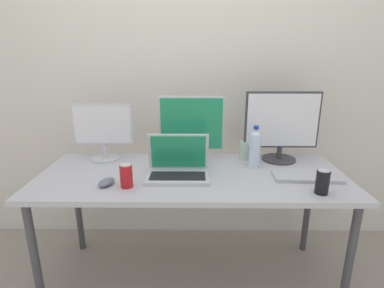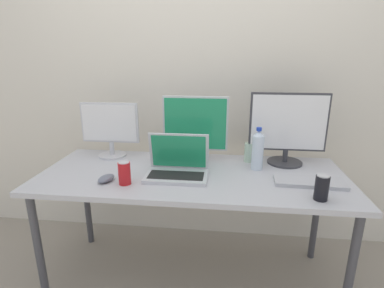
# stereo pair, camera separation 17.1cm
# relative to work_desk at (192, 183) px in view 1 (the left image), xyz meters

# --- Properties ---
(ground_plane) EXTENTS (16.00, 16.00, 0.00)m
(ground_plane) POSITION_rel_work_desk_xyz_m (0.00, 0.00, -0.68)
(ground_plane) COLOR gray
(wall_back) EXTENTS (7.00, 0.08, 2.60)m
(wall_back) POSITION_rel_work_desk_xyz_m (0.00, 0.59, 0.62)
(wall_back) COLOR silver
(wall_back) RESTS_ON ground
(work_desk) EXTENTS (1.79, 0.72, 0.74)m
(work_desk) POSITION_rel_work_desk_xyz_m (0.00, 0.00, 0.00)
(work_desk) COLOR #424247
(work_desk) RESTS_ON ground
(monitor_left) EXTENTS (0.39, 0.18, 0.37)m
(monitor_left) POSITION_rel_work_desk_xyz_m (-0.58, 0.24, 0.26)
(monitor_left) COLOR silver
(monitor_left) RESTS_ON work_desk
(monitor_center) EXTENTS (0.42, 0.18, 0.42)m
(monitor_center) POSITION_rel_work_desk_xyz_m (-0.01, 0.23, 0.28)
(monitor_center) COLOR silver
(monitor_center) RESTS_ON work_desk
(monitor_right) EXTENTS (0.47, 0.22, 0.45)m
(monitor_right) POSITION_rel_work_desk_xyz_m (0.57, 0.23, 0.30)
(monitor_right) COLOR #38383D
(monitor_right) RESTS_ON work_desk
(laptop_silver) EXTENTS (0.35, 0.23, 0.24)m
(laptop_silver) POSITION_rel_work_desk_xyz_m (-0.08, -0.04, 0.12)
(laptop_silver) COLOR silver
(laptop_silver) RESTS_ON work_desk
(keyboard_main) EXTENTS (0.38, 0.16, 0.02)m
(keyboard_main) POSITION_rel_work_desk_xyz_m (0.65, -0.07, 0.07)
(keyboard_main) COLOR #B2B2B7
(keyboard_main) RESTS_ON work_desk
(mouse_by_keyboard) EXTENTS (0.10, 0.13, 0.03)m
(mouse_by_keyboard) POSITION_rel_work_desk_xyz_m (-0.46, -0.17, 0.08)
(mouse_by_keyboard) COLOR slate
(mouse_by_keyboard) RESTS_ON work_desk
(water_bottle) EXTENTS (0.07, 0.07, 0.26)m
(water_bottle) POSITION_rel_work_desk_xyz_m (0.38, 0.11, 0.18)
(water_bottle) COLOR silver
(water_bottle) RESTS_ON work_desk
(soda_can_near_keyboard) EXTENTS (0.07, 0.07, 0.13)m
(soda_can_near_keyboard) POSITION_rel_work_desk_xyz_m (-0.34, -0.19, 0.12)
(soda_can_near_keyboard) COLOR red
(soda_can_near_keyboard) RESTS_ON work_desk
(soda_can_by_laptop) EXTENTS (0.07, 0.07, 0.13)m
(soda_can_by_laptop) POSITION_rel_work_desk_xyz_m (0.65, -0.26, 0.12)
(soda_can_by_laptop) COLOR black
(soda_can_by_laptop) RESTS_ON work_desk
(bamboo_vase) EXTENTS (0.06, 0.06, 0.35)m
(bamboo_vase) POSITION_rel_work_desk_xyz_m (0.34, 0.24, 0.14)
(bamboo_vase) COLOR #B2D1B7
(bamboo_vase) RESTS_ON work_desk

